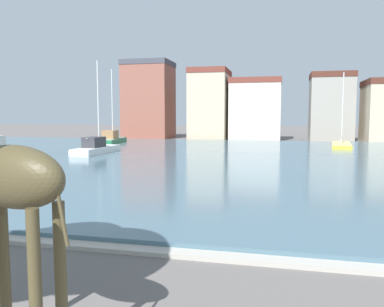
% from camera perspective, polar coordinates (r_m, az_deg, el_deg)
% --- Properties ---
extents(harbor_water, '(90.94, 44.48, 0.25)m').
position_cam_1_polar(harbor_water, '(32.01, 8.27, -0.68)').
color(harbor_water, '#476675').
rests_on(harbor_water, ground).
extents(quay_edge_coping, '(90.94, 0.50, 0.12)m').
position_cam_1_polar(quay_edge_coping, '(10.20, -2.69, -14.41)').
color(quay_edge_coping, '#ADA89E').
rests_on(quay_edge_coping, ground).
extents(giraffe_statue, '(2.87, 1.14, 5.08)m').
position_cam_1_polar(giraffe_statue, '(6.09, -25.54, -3.90)').
color(giraffe_statue, '#4C4228').
rests_on(giraffe_statue, ground).
extents(sailboat_green, '(3.00, 8.07, 9.33)m').
position_cam_1_polar(sailboat_green, '(49.62, -11.56, 2.00)').
color(sailboat_green, '#236B42').
rests_on(sailboat_green, ground).
extents(sailboat_yellow, '(2.85, 9.01, 8.29)m').
position_cam_1_polar(sailboat_yellow, '(46.07, 21.07, 1.15)').
color(sailboat_yellow, gold).
rests_on(sailboat_yellow, ground).
extents(sailboat_white, '(1.78, 7.39, 8.44)m').
position_cam_1_polar(sailboat_white, '(36.00, -13.49, 0.65)').
color(sailboat_white, white).
rests_on(sailboat_white, ground).
extents(townhouse_wide_warehouse, '(7.44, 6.58, 12.30)m').
position_cam_1_polar(townhouse_wide_warehouse, '(63.57, -6.37, 7.83)').
color(townhouse_wide_warehouse, '#8E5142').
rests_on(townhouse_wide_warehouse, ground).
extents(townhouse_corner_house, '(5.62, 7.73, 10.53)m').
position_cam_1_polar(townhouse_corner_house, '(59.42, 2.67, 7.17)').
color(townhouse_corner_house, '#C6B293').
rests_on(townhouse_corner_house, ground).
extents(townhouse_end_terrace, '(7.48, 6.36, 9.04)m').
position_cam_1_polar(townhouse_end_terrace, '(58.76, 9.32, 6.40)').
color(townhouse_end_terrace, beige).
rests_on(townhouse_end_terrace, ground).
extents(townhouse_tall_gabled, '(5.96, 5.59, 9.67)m').
position_cam_1_polar(townhouse_tall_gabled, '(59.35, 19.73, 6.44)').
color(townhouse_tall_gabled, gray).
rests_on(townhouse_tall_gabled, ground).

